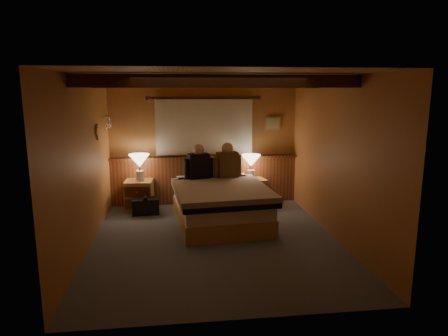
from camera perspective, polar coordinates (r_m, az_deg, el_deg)
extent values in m
plane|color=#4E545C|center=(6.04, -1.22, -10.30)|extent=(4.20, 4.20, 0.00)
plane|color=tan|center=(5.62, -1.33, 13.12)|extent=(4.20, 4.20, 0.00)
plane|color=#B57741|center=(7.77, -2.85, 3.71)|extent=(3.60, 0.00, 3.60)
plane|color=#B57741|center=(5.81, -19.22, 0.55)|extent=(0.00, 4.20, 4.20)
plane|color=#B57741|center=(6.15, 15.65, 1.32)|extent=(0.00, 4.20, 4.20)
plane|color=#B57741|center=(3.67, 2.08, -4.77)|extent=(3.60, 0.00, 3.60)
cube|color=brown|center=(7.85, -2.77, -1.79)|extent=(3.60, 0.12, 0.90)
cube|color=brown|center=(7.70, -2.76, 1.53)|extent=(3.60, 0.22, 0.04)
cylinder|color=#3F270F|center=(7.63, -2.87, 9.97)|extent=(2.10, 0.05, 0.05)
sphere|color=#3F270F|center=(7.62, -10.88, 9.79)|extent=(0.08, 0.08, 0.08)
sphere|color=#3F270F|center=(7.78, 4.99, 9.97)|extent=(0.08, 0.08, 0.08)
cube|color=#EFE8CF|center=(7.67, -2.83, 5.86)|extent=(1.85, 0.08, 1.05)
cube|color=#3F270F|center=(5.02, -0.61, 12.33)|extent=(3.60, 0.15, 0.16)
cube|color=#3F270F|center=(6.51, -2.14, 12.06)|extent=(3.60, 0.15, 0.16)
cylinder|color=silver|center=(7.30, -16.45, 7.12)|extent=(0.03, 0.55, 0.03)
torus|color=silver|center=(7.15, -16.35, 6.09)|extent=(0.01, 0.21, 0.21)
torus|color=silver|center=(7.38, -16.07, 6.24)|extent=(0.01, 0.21, 0.21)
cube|color=tan|center=(7.93, 6.97, 6.33)|extent=(0.30, 0.03, 0.25)
cube|color=beige|center=(7.92, 6.99, 6.32)|extent=(0.24, 0.01, 0.19)
cube|color=tan|center=(6.74, -0.56, -6.71)|extent=(1.56, 1.98, 0.28)
cube|color=white|center=(6.67, -0.56, -4.66)|extent=(1.51, 1.93, 0.22)
cube|color=black|center=(6.41, -0.14, -4.01)|extent=(1.58, 1.61, 0.07)
cube|color=pink|center=(6.51, -0.37, -3.19)|extent=(1.64, 1.80, 0.11)
cube|color=white|center=(7.25, -4.47, -1.87)|extent=(0.58, 0.37, 0.15)
cube|color=white|center=(7.38, 0.97, -1.61)|extent=(0.58, 0.37, 0.15)
cube|color=tan|center=(7.62, -12.03, -3.77)|extent=(0.53, 0.48, 0.55)
cube|color=brown|center=(7.39, -12.32, -3.37)|extent=(0.45, 0.05, 0.19)
cube|color=brown|center=(7.45, -12.24, -5.01)|extent=(0.45, 0.05, 0.19)
cylinder|color=silver|center=(7.39, -12.32, -3.37)|extent=(0.03, 0.03, 0.03)
cylinder|color=silver|center=(7.45, -12.24, -5.01)|extent=(0.03, 0.03, 0.03)
cube|color=tan|center=(7.75, 4.10, -3.42)|extent=(0.55, 0.51, 0.52)
cube|color=brown|center=(7.55, 4.72, -3.03)|extent=(0.42, 0.11, 0.18)
cube|color=brown|center=(7.60, 4.69, -4.54)|extent=(0.42, 0.11, 0.18)
cylinder|color=silver|center=(7.55, 4.72, -3.03)|extent=(0.04, 0.04, 0.03)
cylinder|color=silver|center=(7.60, 4.69, -4.54)|extent=(0.04, 0.04, 0.03)
cylinder|color=silver|center=(7.52, -11.92, -1.08)|extent=(0.15, 0.15, 0.19)
cylinder|color=silver|center=(7.49, -11.96, -0.14)|extent=(0.03, 0.03, 0.11)
cone|color=beige|center=(7.46, -12.01, 1.05)|extent=(0.38, 0.38, 0.23)
cylinder|color=silver|center=(7.65, 3.87, -0.93)|extent=(0.14, 0.14, 0.18)
cylinder|color=silver|center=(7.63, 3.88, -0.04)|extent=(0.02, 0.02, 0.10)
cone|color=beige|center=(7.60, 3.89, 1.07)|extent=(0.36, 0.36, 0.22)
cube|color=black|center=(7.10, -3.62, 0.18)|extent=(0.39, 0.27, 0.47)
cylinder|color=black|center=(7.06, -5.24, -0.23)|extent=(0.11, 0.11, 0.38)
cylinder|color=black|center=(7.16, -2.02, -0.02)|extent=(0.11, 0.11, 0.38)
sphere|color=tan|center=(7.05, -3.65, 2.58)|extent=(0.21, 0.21, 0.21)
cube|color=#4F391F|center=(7.20, 0.49, 0.40)|extent=(0.40, 0.28, 0.48)
cylinder|color=#4F391F|center=(7.14, -1.10, -0.01)|extent=(0.12, 0.12, 0.38)
cylinder|color=#4F391F|center=(7.28, 2.06, 0.20)|extent=(0.12, 0.12, 0.38)
sphere|color=tan|center=(7.15, 0.50, 2.82)|extent=(0.21, 0.21, 0.21)
cube|color=black|center=(7.35, -11.16, -5.37)|extent=(0.50, 0.33, 0.28)
cylinder|color=black|center=(7.31, -11.20, -4.17)|extent=(0.10, 0.29, 0.08)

